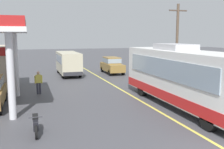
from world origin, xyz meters
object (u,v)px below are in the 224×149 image
object	(u,v)px
motorcycle_parked_forecourt	(36,124)
pedestrian_near_pump	(39,81)
car_trailing_behind_bus	(112,64)
minibus_opposing_lane	(68,61)
coach_bus_main	(183,78)

from	to	relation	value
motorcycle_parked_forecourt	pedestrian_near_pump	xyz separation A→B (m)	(0.44, 8.09, 0.49)
pedestrian_near_pump	car_trailing_behind_bus	size ratio (longest dim) A/B	0.40
minibus_opposing_lane	pedestrian_near_pump	distance (m)	9.39
motorcycle_parked_forecourt	pedestrian_near_pump	bearing A→B (deg)	86.91
coach_bus_main	minibus_opposing_lane	bearing A→B (deg)	107.13
coach_bus_main	minibus_opposing_lane	xyz separation A→B (m)	(-4.58, 14.86, -0.25)
minibus_opposing_lane	car_trailing_behind_bus	distance (m)	4.88
motorcycle_parked_forecourt	car_trailing_behind_bus	xyz separation A→B (m)	(8.70, 16.65, 0.57)
motorcycle_parked_forecourt	car_trailing_behind_bus	bearing A→B (deg)	62.40
minibus_opposing_lane	pedestrian_near_pump	size ratio (longest dim) A/B	3.69
minibus_opposing_lane	motorcycle_parked_forecourt	bearing A→B (deg)	-102.89
coach_bus_main	car_trailing_behind_bus	xyz separation A→B (m)	(0.28, 14.69, -0.71)
minibus_opposing_lane	motorcycle_parked_forecourt	world-z (taller)	minibus_opposing_lane
minibus_opposing_lane	motorcycle_parked_forecourt	size ratio (longest dim) A/B	3.41
minibus_opposing_lane	car_trailing_behind_bus	world-z (taller)	minibus_opposing_lane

